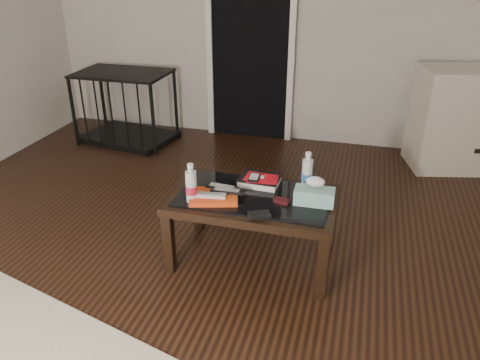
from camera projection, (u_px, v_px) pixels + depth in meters
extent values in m
plane|color=black|center=(213.00, 280.00, 2.82)|extent=(5.00, 5.00, 0.00)
plane|color=beige|center=(293.00, 3.00, 4.39)|extent=(5.00, 0.00, 5.00)
cube|color=black|center=(250.00, 40.00, 4.61)|extent=(0.80, 0.05, 2.00)
cube|color=silver|center=(209.00, 38.00, 4.69)|extent=(0.06, 0.04, 2.04)
cube|color=silver|center=(292.00, 42.00, 4.49)|extent=(0.06, 0.04, 2.04)
cube|color=black|center=(169.00, 243.00, 2.82)|extent=(0.06, 0.06, 0.40)
cube|color=black|center=(322.00, 268.00, 2.60)|extent=(0.06, 0.06, 0.40)
cube|color=black|center=(198.00, 203.00, 3.27)|extent=(0.06, 0.06, 0.40)
cube|color=black|center=(331.00, 221.00, 3.05)|extent=(0.06, 0.06, 0.40)
cube|color=black|center=(254.00, 200.00, 2.84)|extent=(1.00, 0.60, 0.05)
cube|color=black|center=(254.00, 196.00, 2.82)|extent=(0.90, 0.50, 0.01)
cube|color=black|center=(129.00, 137.00, 4.91)|extent=(0.99, 0.75, 0.06)
cube|color=black|center=(122.00, 73.00, 4.62)|extent=(0.99, 0.75, 0.02)
cube|color=black|center=(73.00, 112.00, 4.63)|extent=(0.03, 0.03, 0.70)
cube|color=black|center=(153.00, 120.00, 4.43)|extent=(0.03, 0.03, 0.70)
cube|color=black|center=(103.00, 97.00, 5.12)|extent=(0.03, 0.03, 0.70)
cube|color=black|center=(176.00, 103.00, 4.91)|extent=(0.03, 0.03, 0.70)
cube|color=red|center=(214.00, 197.00, 2.77)|extent=(0.33, 0.28, 0.03)
cube|color=#B9B9BE|center=(209.00, 195.00, 2.73)|extent=(0.21, 0.08, 0.02)
cube|color=black|center=(227.00, 191.00, 2.78)|extent=(0.20, 0.06, 0.02)
cube|color=black|center=(222.00, 187.00, 2.83)|extent=(0.20, 0.07, 0.02)
cube|color=black|center=(260.00, 180.00, 2.95)|extent=(0.26, 0.21, 0.05)
cube|color=#B50C17|center=(260.00, 177.00, 2.93)|extent=(0.20, 0.15, 0.01)
cube|color=black|center=(254.00, 177.00, 2.90)|extent=(0.07, 0.11, 0.02)
cube|color=black|center=(282.00, 201.00, 2.73)|extent=(0.10, 0.06, 0.02)
cube|color=black|center=(259.00, 215.00, 2.59)|extent=(0.14, 0.12, 0.02)
cylinder|color=#B3BABF|center=(191.00, 183.00, 2.70)|extent=(0.08, 0.08, 0.24)
cylinder|color=silver|center=(307.00, 170.00, 2.85)|extent=(0.08, 0.08, 0.24)
cube|color=teal|center=(314.00, 196.00, 2.71)|extent=(0.23, 0.13, 0.09)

